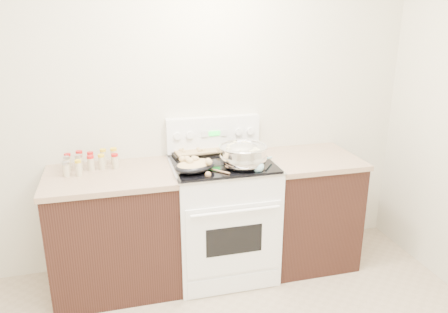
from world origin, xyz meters
name	(u,v)px	position (x,y,z in m)	size (l,w,h in m)	color
room_shell	(226,99)	(0.00, 0.00, 1.70)	(4.10, 3.60, 2.75)	beige
counter_left	(115,231)	(-0.48, 1.43, 0.46)	(0.93, 0.67, 0.92)	black
counter_right	(307,208)	(1.08, 1.43, 0.46)	(0.73, 0.67, 0.92)	black
kitchen_range	(222,215)	(0.35, 1.42, 0.49)	(0.78, 0.73, 1.22)	white
mixing_bowl	(243,156)	(0.47, 1.28, 1.03)	(0.40, 0.40, 0.21)	silver
roasting_pan	(195,165)	(0.11, 1.26, 0.99)	(0.36, 0.31, 0.11)	black
baking_sheet	(198,150)	(0.22, 1.70, 0.96)	(0.47, 0.35, 0.06)	black
wooden_spoon	(211,173)	(0.20, 1.17, 0.95)	(0.18, 0.20, 0.04)	#9A6F46
blue_ladle	(259,166)	(0.55, 1.16, 0.98)	(0.22, 0.23, 0.11)	#90CBD7
spice_jars	(89,162)	(-0.62, 1.56, 0.98)	(0.39, 0.24, 0.13)	#BFB28C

